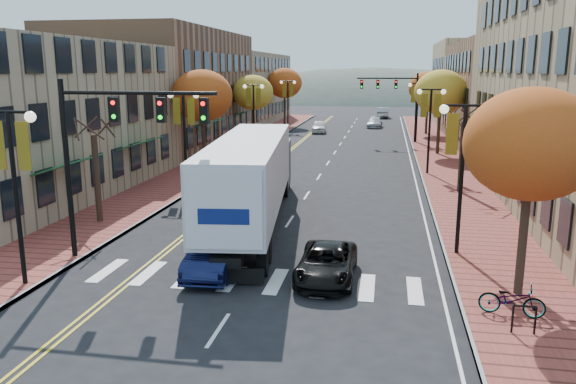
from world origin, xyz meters
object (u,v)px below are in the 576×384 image
at_px(navy_sedan, 216,253).
at_px(bicycle, 512,300).
at_px(black_suv, 327,263).
at_px(semi_truck, 253,173).

relative_size(navy_sedan, bicycle, 2.38).
relative_size(navy_sedan, black_suv, 1.04).
distance_m(navy_sedan, bicycle, 10.19).
relative_size(black_suv, bicycle, 2.29).
bearing_deg(navy_sedan, bicycle, -17.10).
bearing_deg(black_suv, bicycle, -22.26).
height_order(semi_truck, navy_sedan, semi_truck).
bearing_deg(black_suv, navy_sedan, 179.38).
distance_m(semi_truck, black_suv, 8.22).
relative_size(semi_truck, black_suv, 4.05).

